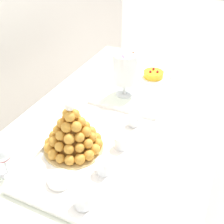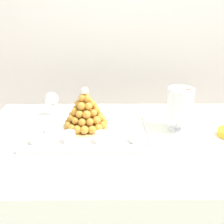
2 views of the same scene
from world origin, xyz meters
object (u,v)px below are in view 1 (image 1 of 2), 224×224
(dessert_cup_mid_left, at_px, (103,167))
(dessert_cup_centre, at_px, (121,142))
(wine_glass, at_px, (1,152))
(serving_tray, at_px, (91,151))
(dessert_cup_left, at_px, (83,200))
(fruit_tart_plate, at_px, (153,76))
(dessert_cup_mid_right, at_px, (134,121))
(creme_brulee_ramekin, at_px, (60,180))
(macaron_goblet, at_px, (125,69))
(croquembouche, at_px, (73,133))

(dessert_cup_mid_left, xyz_separation_m, dessert_cup_centre, (0.15, -0.01, 0.00))
(wine_glass, bearing_deg, serving_tray, -45.41)
(dessert_cup_left, xyz_separation_m, fruit_tart_plate, (0.95, 0.06, -0.02))
(dessert_cup_mid_right, height_order, creme_brulee_ramekin, dessert_cup_mid_right)
(serving_tray, distance_m, fruit_tart_plate, 0.71)
(dessert_cup_mid_right, relative_size, creme_brulee_ramekin, 0.59)
(dessert_cup_left, bearing_deg, dessert_cup_mid_right, 0.84)
(macaron_goblet, bearing_deg, dessert_cup_centre, -159.58)
(dessert_cup_mid_right, distance_m, macaron_goblet, 0.30)
(dessert_cup_left, relative_size, fruit_tart_plate, 0.28)
(dessert_cup_mid_left, relative_size, wine_glass, 0.38)
(dessert_cup_left, height_order, creme_brulee_ramekin, dessert_cup_left)
(croquembouche, xyz_separation_m, dessert_cup_centre, (0.09, -0.17, -0.06))
(serving_tray, relative_size, creme_brulee_ramekin, 7.15)
(dessert_cup_centre, relative_size, wine_glass, 0.38)
(serving_tray, xyz_separation_m, wine_glass, (-0.23, 0.23, 0.10))
(croquembouche, distance_m, macaron_goblet, 0.49)
(croquembouche, relative_size, dessert_cup_mid_right, 4.74)
(dessert_cup_left, relative_size, dessert_cup_centre, 1.03)
(fruit_tart_plate, bearing_deg, macaron_goblet, 161.12)
(dessert_cup_mid_left, distance_m, fruit_tart_plate, 0.79)
(dessert_cup_mid_right, distance_m, creme_brulee_ramekin, 0.44)
(dessert_cup_left, height_order, dessert_cup_mid_left, same)
(dessert_cup_left, relative_size, creme_brulee_ramekin, 0.69)
(dessert_cup_mid_left, xyz_separation_m, wine_glass, (-0.15, 0.32, 0.07))
(croquembouche, bearing_deg, dessert_cup_centre, -63.36)
(dessert_cup_mid_left, bearing_deg, croquembouche, 68.54)
(croquembouche, bearing_deg, dessert_cup_mid_left, -111.46)
(dessert_cup_mid_left, relative_size, creme_brulee_ramekin, 0.67)
(dessert_cup_left, relative_size, dessert_cup_mid_right, 1.17)
(dessert_cup_centre, distance_m, dessert_cup_mid_right, 0.16)
(croquembouche, distance_m, wine_glass, 0.27)
(serving_tray, relative_size, dessert_cup_left, 10.37)
(dessert_cup_mid_left, relative_size, dessert_cup_mid_right, 1.13)
(croquembouche, xyz_separation_m, macaron_goblet, (0.49, -0.02, 0.06))
(macaron_goblet, xyz_separation_m, wine_glass, (-0.70, 0.18, -0.04))
(dessert_cup_mid_right, height_order, wine_glass, wine_glass)
(dessert_cup_mid_right, bearing_deg, dessert_cup_centre, -176.93)
(dessert_cup_mid_right, bearing_deg, macaron_goblet, 30.65)
(serving_tray, distance_m, dessert_cup_centre, 0.13)
(dessert_cup_left, bearing_deg, wine_glass, 88.34)
(serving_tray, height_order, fruit_tart_plate, fruit_tart_plate)
(croquembouche, xyz_separation_m, fruit_tart_plate, (0.73, -0.10, -0.08))
(macaron_goblet, bearing_deg, croquembouche, 177.45)
(croquembouche, distance_m, fruit_tart_plate, 0.74)
(serving_tray, height_order, croquembouche, croquembouche)
(dessert_cup_centre, height_order, creme_brulee_ramekin, dessert_cup_centre)
(dessert_cup_mid_left, xyz_separation_m, fruit_tart_plate, (0.79, 0.06, -0.02))
(dessert_cup_mid_left, distance_m, macaron_goblet, 0.58)
(croquembouche, xyz_separation_m, dessert_cup_left, (-0.22, -0.17, -0.06))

